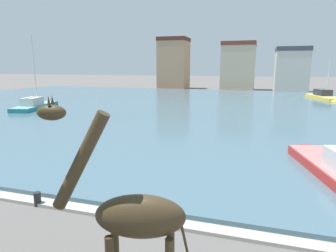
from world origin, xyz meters
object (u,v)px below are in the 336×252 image
object	(u,v)px
giraffe_statue	(133,221)
mooring_bollard	(37,199)
sailboat_teal	(38,106)
sailboat_yellow	(326,97)

from	to	relation	value
giraffe_statue	mooring_bollard	size ratio (longest dim) A/B	8.68
giraffe_statue	mooring_bollard	xyz separation A→B (m)	(-5.24, 3.54, -1.96)
giraffe_statue	mooring_bollard	distance (m)	6.62
giraffe_statue	sailboat_teal	world-z (taller)	sailboat_teal
mooring_bollard	sailboat_yellow	bearing A→B (deg)	66.85
sailboat_teal	sailboat_yellow	world-z (taller)	sailboat_teal
sailboat_teal	mooring_bollard	xyz separation A→B (m)	(16.11, -18.70, -0.27)
giraffe_statue	sailboat_teal	size ratio (longest dim) A/B	0.54
sailboat_yellow	mooring_bollard	bearing A→B (deg)	-113.15
sailboat_teal	sailboat_yellow	xyz separation A→B (m)	(32.35, 19.29, -0.02)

